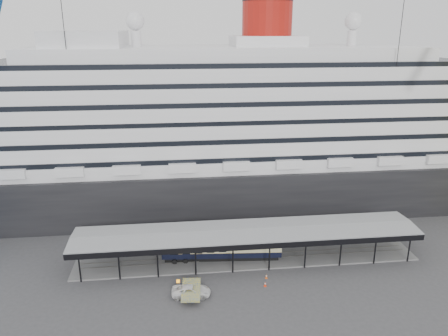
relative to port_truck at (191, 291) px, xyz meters
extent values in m
plane|color=#38383B|center=(9.63, 4.61, -0.77)|extent=(200.00, 200.00, 0.00)
cube|color=black|center=(9.63, 36.61, 4.23)|extent=(130.00, 30.00, 10.00)
cylinder|color=#9C130C|center=(17.63, 36.61, 36.63)|extent=(10.00, 10.00, 9.00)
sphere|color=silver|center=(-8.37, 36.61, 36.93)|extent=(3.60, 3.60, 3.60)
sphere|color=silver|center=(35.63, 36.61, 36.93)|extent=(3.60, 3.60, 3.60)
cube|color=slate|center=(9.63, 9.61, -0.65)|extent=(56.00, 8.00, 0.24)
cube|color=slate|center=(9.63, 8.89, -0.49)|extent=(54.00, 0.08, 0.10)
cube|color=slate|center=(9.63, 10.33, -0.49)|extent=(54.00, 0.08, 0.10)
cube|color=black|center=(9.63, 5.11, 3.68)|extent=(56.00, 0.18, 0.90)
cube|color=black|center=(9.63, 14.11, 3.68)|extent=(56.00, 0.18, 0.90)
cube|color=slate|center=(9.63, 9.61, 4.41)|extent=(56.00, 9.00, 0.24)
cylinder|color=black|center=(-19.59, 26.36, 22.83)|extent=(0.12, 0.12, 47.21)
cylinder|color=black|center=(39.89, 24.86, 22.83)|extent=(0.12, 0.12, 47.21)
imported|color=silver|center=(0.00, 0.00, 0.00)|extent=(5.72, 2.98, 1.54)
cube|color=black|center=(5.45, 9.61, -0.22)|extent=(18.63, 3.58, 0.62)
cube|color=black|center=(5.45, 9.61, 0.57)|extent=(19.54, 4.01, 0.97)
cube|color=beige|center=(5.45, 9.61, 1.63)|extent=(19.54, 4.05, 1.15)
cube|color=black|center=(5.45, 9.61, 2.38)|extent=(19.54, 4.01, 0.35)
cube|color=#D3580B|center=(2.47, 0.72, -0.75)|extent=(0.47, 0.47, 0.03)
cone|color=#D3580B|center=(2.47, 0.72, -0.35)|extent=(0.39, 0.39, 0.79)
cylinder|color=white|center=(2.47, 0.72, -0.28)|extent=(0.25, 0.25, 0.15)
cube|color=#E3520C|center=(11.61, 3.23, -0.76)|extent=(0.37, 0.37, 0.03)
cone|color=#E3520C|center=(11.61, 3.23, -0.42)|extent=(0.32, 0.32, 0.67)
cylinder|color=white|center=(11.61, 3.23, -0.35)|extent=(0.21, 0.21, 0.13)
cube|color=#F7340D|center=(10.99, 1.12, -0.75)|extent=(0.45, 0.45, 0.03)
cone|color=#F7340D|center=(10.99, 1.12, -0.39)|extent=(0.38, 0.38, 0.73)
cylinder|color=white|center=(10.99, 1.12, -0.31)|extent=(0.23, 0.23, 0.14)
camera|label=1|loc=(-1.51, -53.86, 35.89)|focal=35.00mm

